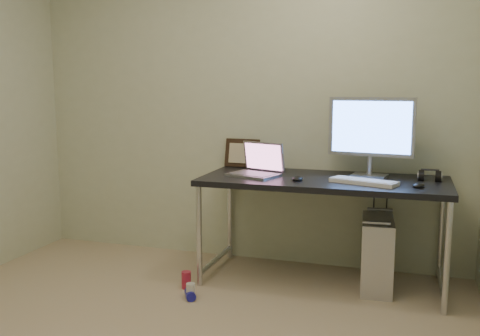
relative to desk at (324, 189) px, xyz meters
name	(u,v)px	position (x,y,z in m)	size (l,w,h in m)	color
wall_back	(244,103)	(-0.70, 0.37, 0.57)	(3.50, 0.02, 2.50)	beige
desk	(324,189)	(0.00, 0.00, 0.00)	(1.69, 0.74, 0.75)	black
tower_computer	(377,253)	(0.38, -0.01, -0.43)	(0.24, 0.49, 0.52)	silver
cable_a	(373,220)	(0.33, 0.32, -0.28)	(0.01, 0.01, 0.70)	black
cable_b	(386,224)	(0.42, 0.30, -0.30)	(0.01, 0.01, 0.72)	black
can_red	(186,280)	(-0.87, -0.41, -0.62)	(0.07, 0.07, 0.12)	#B5233F
can_white	(191,291)	(-0.76, -0.58, -0.62)	(0.06, 0.06, 0.11)	silver
can_blue	(190,294)	(-0.77, -0.58, -0.64)	(0.06, 0.06, 0.12)	#1D1B9E
laptop	(257,168)	(-0.48, -0.01, 0.13)	(0.41, 0.37, 0.23)	#A5A5AB
monitor	(371,131)	(0.30, 0.16, 0.40)	(0.59, 0.20, 0.56)	#A5A5AB
keyboard	(364,182)	(0.28, -0.13, 0.09)	(0.44, 0.14, 0.03)	silver
mouse_right	(419,184)	(0.62, -0.15, 0.09)	(0.07, 0.11, 0.04)	black
mouse_left	(298,178)	(-0.16, -0.14, 0.09)	(0.07, 0.12, 0.04)	black
headphones	(430,177)	(0.70, 0.12, 0.10)	(0.15, 0.09, 0.10)	black
picture_frame	(242,153)	(-0.70, 0.33, 0.19)	(0.28, 0.03, 0.22)	black
webcam	(280,158)	(-0.38, 0.26, 0.17)	(0.04, 0.03, 0.13)	silver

